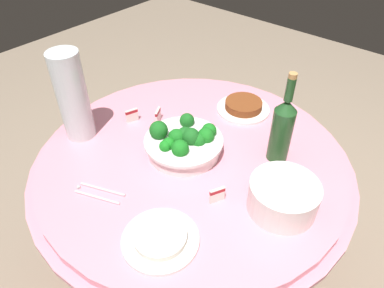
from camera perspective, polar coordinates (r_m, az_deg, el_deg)
name	(u,v)px	position (r m, az deg, el deg)	size (l,w,h in m)	color
ground_plane	(192,266)	(1.86, 0.00, -18.98)	(6.00, 6.00, 0.00)	gray
buffet_table	(192,218)	(1.55, 0.00, -11.81)	(1.16, 1.16, 0.74)	maroon
broccoli_bowl	(184,142)	(1.26, -1.28, 0.25)	(0.28, 0.28, 0.12)	white
plate_stack	(283,197)	(1.11, 14.39, -8.21)	(0.21, 0.21, 0.10)	white
wine_bottle	(282,128)	(1.23, 14.24, 2.44)	(0.07, 0.07, 0.34)	#204D23
decorative_fruit_vase	(74,100)	(1.36, -18.46, 6.64)	(0.11, 0.11, 0.34)	silver
serving_tongs	(98,193)	(1.19, -14.85, -7.54)	(0.10, 0.17, 0.01)	silver
food_plate_stir_fry	(243,107)	(1.51, 8.23, 5.95)	(0.22, 0.22, 0.04)	white
food_plate_rice	(160,238)	(1.03, -5.09, -14.83)	(0.22, 0.22, 0.03)	white
label_placard_front	(132,115)	(1.45, -9.59, 4.65)	(0.05, 0.02, 0.05)	white
label_placard_mid	(158,115)	(1.43, -5.47, 4.65)	(0.05, 0.03, 0.05)	white
label_placard_rear	(217,194)	(1.11, 4.05, -8.08)	(0.05, 0.03, 0.05)	white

